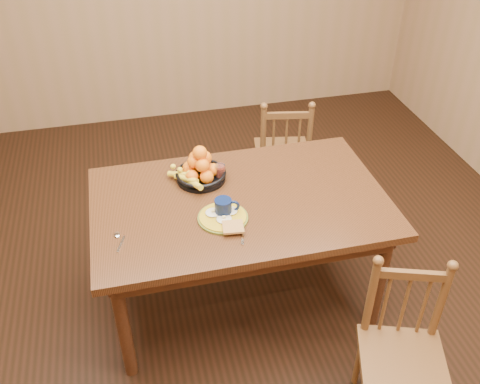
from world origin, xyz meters
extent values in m
cube|color=black|center=(0.00, 0.00, 0.00)|extent=(4.50, 5.00, 0.01)
cube|color=black|center=(0.00, 0.00, 0.73)|extent=(1.60, 1.00, 0.04)
cube|color=#311B0D|center=(0.00, 0.42, 0.65)|extent=(1.40, 0.04, 0.10)
cube|color=#311B0D|center=(0.00, -0.42, 0.65)|extent=(1.40, 0.04, 0.10)
cube|color=#311B0D|center=(0.72, 0.00, 0.65)|extent=(0.04, 0.84, 0.10)
cube|color=#311B0D|center=(-0.72, 0.00, 0.65)|extent=(0.04, 0.84, 0.10)
cylinder|color=#311B0D|center=(-0.70, -0.40, 0.35)|extent=(0.07, 0.07, 0.70)
cylinder|color=#311B0D|center=(0.70, -0.40, 0.35)|extent=(0.07, 0.07, 0.70)
cylinder|color=#311B0D|center=(-0.70, 0.40, 0.35)|extent=(0.07, 0.07, 0.70)
cylinder|color=#311B0D|center=(0.70, 0.40, 0.35)|extent=(0.07, 0.07, 0.70)
cube|color=#553519|center=(0.55, 0.95, 0.40)|extent=(0.46, 0.44, 0.04)
cylinder|color=#553519|center=(0.74, 1.07, 0.19)|extent=(0.03, 0.03, 0.38)
cylinder|color=#553519|center=(0.42, 1.13, 0.19)|extent=(0.03, 0.03, 0.38)
cylinder|color=#553519|center=(0.68, 0.77, 0.19)|extent=(0.03, 0.03, 0.38)
cylinder|color=#553519|center=(0.36, 0.83, 0.19)|extent=(0.03, 0.03, 0.38)
cylinder|color=#553519|center=(0.68, 0.75, 0.63)|extent=(0.04, 0.04, 0.46)
cylinder|color=#553519|center=(0.36, 0.81, 0.63)|extent=(0.04, 0.04, 0.46)
cylinder|color=#553519|center=(0.52, 0.78, 0.59)|extent=(0.02, 0.02, 0.36)
cube|color=#553519|center=(0.52, 0.78, 0.79)|extent=(0.32, 0.09, 0.04)
cube|color=#553519|center=(0.55, -0.94, 0.40)|extent=(0.49, 0.48, 0.04)
cylinder|color=#553519|center=(0.45, -0.74, 0.19)|extent=(0.03, 0.03, 0.38)
cylinder|color=#553519|center=(0.75, -0.85, 0.19)|extent=(0.03, 0.03, 0.38)
cylinder|color=#553519|center=(0.45, -0.73, 0.63)|extent=(0.04, 0.04, 0.46)
cylinder|color=#553519|center=(0.76, -0.83, 0.63)|extent=(0.04, 0.04, 0.46)
cylinder|color=#553519|center=(0.60, -0.78, 0.59)|extent=(0.02, 0.02, 0.36)
cube|color=#553519|center=(0.60, -0.78, 0.79)|extent=(0.31, 0.13, 0.04)
cylinder|color=#59601E|center=(-0.13, -0.14, 0.76)|extent=(0.26, 0.26, 0.01)
cylinder|color=#B89417|center=(-0.13, -0.14, 0.76)|extent=(0.24, 0.24, 0.01)
ellipsoid|color=silver|center=(-0.17, -0.11, 0.77)|extent=(0.08, 0.08, 0.01)
cube|color=#F2E08C|center=(-0.17, -0.11, 0.79)|extent=(0.02, 0.02, 0.01)
ellipsoid|color=silver|center=(-0.08, -0.11, 0.77)|extent=(0.08, 0.08, 0.01)
cube|color=#F2E08C|center=(-0.08, -0.11, 0.79)|extent=(0.02, 0.02, 0.01)
ellipsoid|color=silver|center=(-0.13, -0.17, 0.77)|extent=(0.08, 0.08, 0.01)
cube|color=#F2E08C|center=(-0.13, -0.17, 0.79)|extent=(0.02, 0.02, 0.01)
cube|color=brown|center=(-0.10, -0.25, 0.78)|extent=(0.12, 0.11, 0.01)
cube|color=silver|center=(-0.06, -0.30, 0.75)|extent=(0.05, 0.14, 0.00)
cube|color=silver|center=(-0.04, -0.21, 0.75)|extent=(0.04, 0.05, 0.00)
cube|color=silver|center=(-0.65, -0.22, 0.75)|extent=(0.05, 0.12, 0.00)
ellipsoid|color=silver|center=(-0.67, -0.15, 0.76)|extent=(0.03, 0.04, 0.01)
cylinder|color=#0A163C|center=(-0.12, -0.11, 0.80)|extent=(0.09, 0.09, 0.10)
torus|color=#0A163C|center=(-0.06, -0.11, 0.80)|extent=(0.07, 0.02, 0.07)
cylinder|color=black|center=(-0.12, -0.11, 0.85)|extent=(0.08, 0.08, 0.00)
cylinder|color=silver|center=(-0.06, 0.22, 0.80)|extent=(0.06, 0.06, 0.09)
cylinder|color=maroon|center=(-0.06, 0.22, 0.79)|extent=(0.05, 0.05, 0.07)
cylinder|color=black|center=(-0.17, 0.24, 0.76)|extent=(0.28, 0.28, 0.02)
torus|color=black|center=(-0.17, 0.24, 0.80)|extent=(0.29, 0.29, 0.02)
cylinder|color=black|center=(-0.17, 0.24, 0.75)|extent=(0.10, 0.10, 0.01)
sphere|color=orange|center=(-0.10, 0.24, 0.81)|extent=(0.07, 0.07, 0.07)
sphere|color=orange|center=(-0.15, 0.30, 0.81)|extent=(0.08, 0.08, 0.08)
sphere|color=orange|center=(-0.23, 0.28, 0.81)|extent=(0.08, 0.08, 0.08)
sphere|color=orange|center=(-0.23, 0.20, 0.81)|extent=(0.07, 0.07, 0.07)
sphere|color=orange|center=(-0.15, 0.17, 0.81)|extent=(0.08, 0.08, 0.08)
sphere|color=orange|center=(-0.14, 0.27, 0.87)|extent=(0.08, 0.08, 0.08)
sphere|color=orange|center=(-0.21, 0.25, 0.87)|extent=(0.07, 0.07, 0.07)
sphere|color=orange|center=(-0.17, 0.20, 0.87)|extent=(0.08, 0.08, 0.08)
sphere|color=orange|center=(-0.17, 0.24, 0.93)|extent=(0.08, 0.08, 0.08)
sphere|color=orange|center=(-0.19, 0.29, 0.87)|extent=(0.07, 0.07, 0.07)
cylinder|color=yellow|center=(-0.26, 0.20, 0.80)|extent=(0.10, 0.17, 0.07)
cylinder|color=yellow|center=(-0.28, 0.25, 0.80)|extent=(0.14, 0.15, 0.07)
cylinder|color=yellow|center=(-0.23, 0.15, 0.80)|extent=(0.06, 0.18, 0.07)
camera|label=1|loc=(-0.54, -2.26, 2.50)|focal=40.00mm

